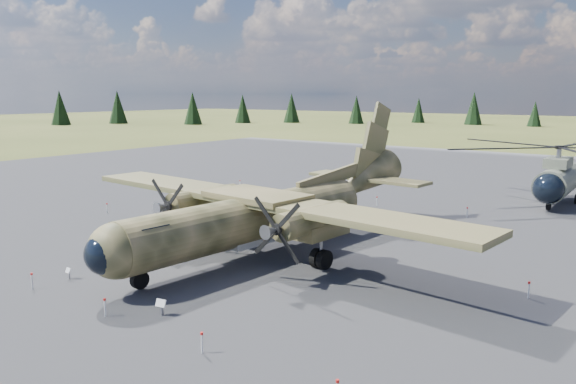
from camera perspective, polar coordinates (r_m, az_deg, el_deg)
The scene contains 8 objects.
ground at distance 36.90m, azimuth -2.62°, elevation -5.37°, with size 500.00×500.00×0.00m, color brown.
apron at distance 44.87m, azimuth 5.46°, elevation -2.64°, with size 120.00×120.00×0.04m, color #5C5C61.
transport_plane at distance 34.67m, azimuth -1.94°, elevation -1.62°, with size 29.48×26.69×9.70m.
helicopter_near at distance 55.05m, azimuth 25.86°, elevation 2.71°, with size 21.28×24.83×5.30m.
info_placard_left at distance 32.28m, azimuth -21.40°, elevation -7.54°, with size 0.40×0.19×0.62m.
info_placard_right at distance 25.96m, azimuth -12.77°, elevation -11.11°, with size 0.52×0.30×0.77m.
barrier_fence at distance 37.00m, azimuth -3.25°, elevation -4.52°, with size 33.12×29.62×0.85m.
treeline at distance 37.61m, azimuth -3.31°, elevation 2.57°, with size 327.52×327.72×10.97m.
Camera 1 is at (22.48, -27.60, 9.73)m, focal length 35.00 mm.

